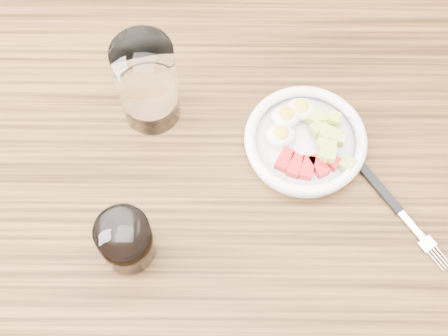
{
  "coord_description": "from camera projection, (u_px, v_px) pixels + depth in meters",
  "views": [
    {
      "loc": [
        -0.01,
        -0.37,
        1.64
      ],
      "look_at": [
        -0.01,
        0.01,
        0.8
      ],
      "focal_mm": 50.0,
      "sensor_mm": 36.0,
      "label": 1
    }
  ],
  "objects": [
    {
      "name": "bowl",
      "position": [
        305.0,
        139.0,
        0.96
      ],
      "size": [
        0.19,
        0.19,
        0.05
      ],
      "color": "white",
      "rests_on": "dining_table"
    },
    {
      "name": "dining_table",
      "position": [
        230.0,
        206.0,
        1.04
      ],
      "size": [
        1.5,
        0.9,
        0.77
      ],
      "color": "brown",
      "rests_on": "ground"
    },
    {
      "name": "water_glass",
      "position": [
        147.0,
        83.0,
        0.92
      ],
      "size": [
        0.09,
        0.09,
        0.16
      ],
      "primitive_type": "cylinder",
      "color": "white",
      "rests_on": "dining_table"
    },
    {
      "name": "coffee_glass",
      "position": [
        126.0,
        241.0,
        0.86
      ],
      "size": [
        0.08,
        0.08,
        0.09
      ],
      "color": "white",
      "rests_on": "dining_table"
    },
    {
      "name": "ground",
      "position": [
        228.0,
        297.0,
        1.64
      ],
      "size": [
        4.0,
        4.0,
        0.0
      ],
      "primitive_type": "plane",
      "color": "brown",
      "rests_on": "ground"
    },
    {
      "name": "fork",
      "position": [
        391.0,
        202.0,
        0.93
      ],
      "size": [
        0.12,
        0.17,
        0.01
      ],
      "color": "black",
      "rests_on": "dining_table"
    }
  ]
}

